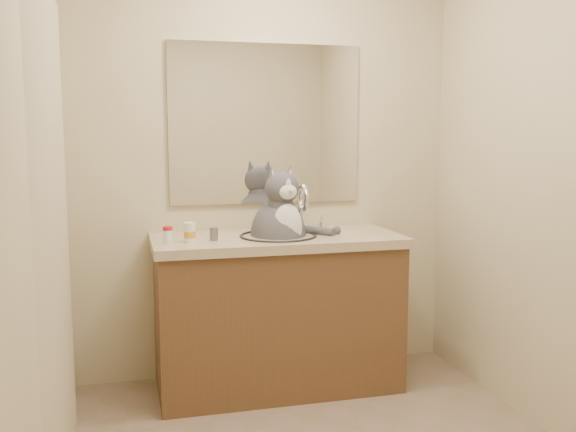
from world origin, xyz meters
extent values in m
cube|color=beige|center=(0.00, 1.25, 1.20)|extent=(2.20, 0.01, 2.40)
cube|color=beige|center=(0.00, -1.25, 1.20)|extent=(2.20, 0.01, 2.40)
cube|color=beige|center=(-1.10, 0.00, 1.20)|extent=(0.01, 2.50, 2.40)
cube|color=brown|center=(0.00, 0.96, 0.40)|extent=(1.30, 0.55, 0.80)
cube|color=#CDB493|center=(0.00, 0.96, 0.83)|extent=(1.34, 0.59, 0.05)
torus|color=black|center=(0.00, 0.94, 0.85)|extent=(0.42, 0.42, 0.02)
ellipsoid|color=white|center=(0.00, 0.94, 0.78)|extent=(0.40, 0.40, 0.15)
cylinder|color=silver|center=(0.17, 1.11, 0.95)|extent=(0.03, 0.03, 0.18)
torus|color=silver|center=(0.17, 1.05, 1.04)|extent=(0.03, 0.16, 0.16)
cone|color=silver|center=(0.30, 1.11, 0.90)|extent=(0.06, 0.06, 0.08)
cube|color=white|center=(0.00, 1.24, 1.45)|extent=(1.10, 0.02, 0.90)
cube|color=beige|center=(-1.05, 0.10, 1.00)|extent=(0.01, 1.20, 1.90)
ellipsoid|color=#4A4A4F|center=(0.01, 0.98, 0.84)|extent=(0.36, 0.39, 0.40)
ellipsoid|color=silver|center=(0.03, 0.88, 0.91)|extent=(0.18, 0.12, 0.25)
ellipsoid|color=#4A4A4F|center=(0.02, 0.94, 1.11)|extent=(0.21, 0.19, 0.18)
ellipsoid|color=silver|center=(0.03, 0.87, 1.10)|extent=(0.10, 0.07, 0.08)
sphere|color=#D88C8C|center=(0.04, 0.84, 1.10)|extent=(0.02, 0.02, 0.02)
cone|color=#4A4A4F|center=(-0.03, 0.94, 1.19)|extent=(0.09, 0.08, 0.09)
cone|color=#4A4A4F|center=(0.07, 0.96, 1.19)|extent=(0.09, 0.08, 0.09)
cylinder|color=#4A4A4F|center=(0.21, 0.98, 0.87)|extent=(0.20, 0.24, 0.05)
cylinder|color=white|center=(-0.59, 0.88, 0.88)|extent=(0.05, 0.05, 0.07)
cylinder|color=red|center=(-0.59, 0.88, 0.92)|extent=(0.05, 0.05, 0.02)
cylinder|color=white|center=(-0.48, 0.87, 0.89)|extent=(0.07, 0.07, 0.08)
cylinder|color=orange|center=(-0.48, 0.87, 0.89)|extent=(0.07, 0.07, 0.03)
cylinder|color=white|center=(-0.48, 0.87, 0.94)|extent=(0.07, 0.07, 0.02)
cylinder|color=slate|center=(-0.35, 0.90, 0.88)|extent=(0.05, 0.05, 0.07)
camera|label=1|loc=(-0.81, -2.36, 1.41)|focal=40.00mm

